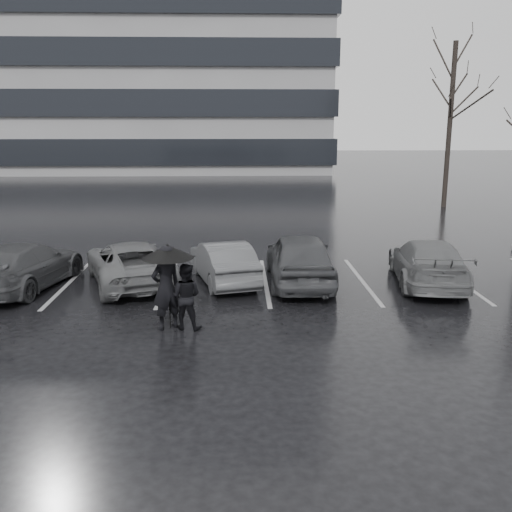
{
  "coord_description": "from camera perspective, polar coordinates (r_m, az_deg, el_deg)",
  "views": [
    {
      "loc": [
        -0.2,
        -13.28,
        4.46
      ],
      "look_at": [
        0.28,
        1.0,
        1.1
      ],
      "focal_mm": 40.0,
      "sensor_mm": 36.0,
      "label": 1
    }
  ],
  "objects": [
    {
      "name": "office_building",
      "position": [
        65.79,
        -22.84,
        20.9
      ],
      "size": [
        61.0,
        26.0,
        29.0
      ],
      "color": "gray",
      "rests_on": "ground"
    },
    {
      "name": "car_west_a",
      "position": [
        16.19,
        -3.29,
        -0.58
      ],
      "size": [
        2.17,
        3.85,
        1.2
      ],
      "primitive_type": "imported",
      "rotation": [
        0.0,
        0.0,
        3.4
      ],
      "color": "#323235",
      "rests_on": "ground"
    },
    {
      "name": "umbrella",
      "position": [
        12.43,
        -8.83,
        0.43
      ],
      "size": [
        1.13,
        1.13,
        1.91
      ],
      "color": "black",
      "rests_on": "ground"
    },
    {
      "name": "car_main",
      "position": [
        16.07,
        4.39,
        -0.22
      ],
      "size": [
        1.74,
        4.3,
        1.47
      ],
      "primitive_type": "imported",
      "rotation": [
        0.0,
        0.0,
        3.14
      ],
      "color": "black",
      "rests_on": "ground"
    },
    {
      "name": "pedestrian_left",
      "position": [
        12.62,
        -8.99,
        -3.14
      ],
      "size": [
        0.82,
        0.76,
        1.88
      ],
      "primitive_type": "imported",
      "rotation": [
        0.0,
        0.0,
        3.76
      ],
      "color": "black",
      "rests_on": "ground"
    },
    {
      "name": "car_east",
      "position": [
        16.71,
        16.81,
        -0.57
      ],
      "size": [
        2.41,
        4.61,
        1.28
      ],
      "primitive_type": "imported",
      "rotation": [
        0.0,
        0.0,
        2.99
      ],
      "color": "#444446",
      "rests_on": "ground"
    },
    {
      "name": "tree_north",
      "position": [
        32.29,
        18.79,
        12.18
      ],
      "size": [
        0.26,
        0.26,
        8.5
      ],
      "primitive_type": "cylinder",
      "color": "black",
      "rests_on": "ground"
    },
    {
      "name": "ground",
      "position": [
        14.02,
        -1.03,
        -5.33
      ],
      "size": [
        160.0,
        160.0,
        0.0
      ],
      "primitive_type": "plane",
      "color": "black",
      "rests_on": "ground"
    },
    {
      "name": "car_west_b",
      "position": [
        16.4,
        -12.51,
        -0.67
      ],
      "size": [
        3.37,
        4.81,
        1.22
      ],
      "primitive_type": "imported",
      "rotation": [
        0.0,
        0.0,
        3.48
      ],
      "color": "#444446",
      "rests_on": "ground"
    },
    {
      "name": "pedestrian_right",
      "position": [
        12.62,
        -7.07,
        -4.02
      ],
      "size": [
        0.82,
        0.7,
        1.48
      ],
      "primitive_type": "imported",
      "rotation": [
        0.0,
        0.0,
        2.92
      ],
      "color": "black",
      "rests_on": "ground"
    },
    {
      "name": "stall_stripes",
      "position": [
        16.41,
        -3.97,
        -2.56
      ],
      "size": [
        19.72,
        5.0,
        0.0
      ],
      "color": "#979799",
      "rests_on": "ground"
    },
    {
      "name": "car_west_c",
      "position": [
        16.85,
        -22.14,
        -0.88
      ],
      "size": [
        2.52,
        4.63,
        1.27
      ],
      "primitive_type": "imported",
      "rotation": [
        0.0,
        0.0,
        2.97
      ],
      "color": "black",
      "rests_on": "ground"
    }
  ]
}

